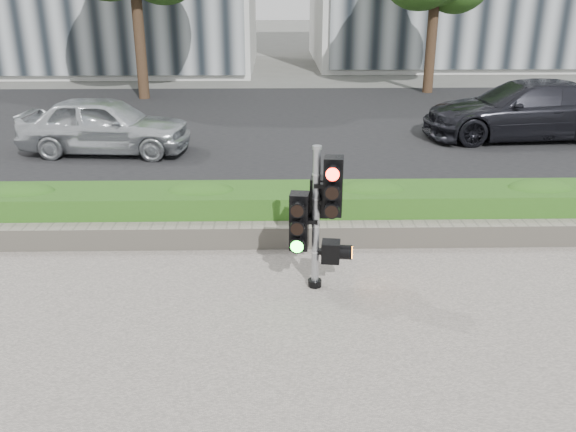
{
  "coord_description": "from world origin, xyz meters",
  "views": [
    {
      "loc": [
        -0.02,
        -6.57,
        3.78
      ],
      "look_at": [
        0.14,
        0.6,
        1.01
      ],
      "focal_mm": 38.0,
      "sensor_mm": 36.0,
      "label": 1
    }
  ],
  "objects": [
    {
      "name": "ground",
      "position": [
        0.0,
        0.0,
        0.0
      ],
      "size": [
        120.0,
        120.0,
        0.0
      ],
      "primitive_type": "plane",
      "color": "#51514C",
      "rests_on": "ground"
    },
    {
      "name": "road",
      "position": [
        0.0,
        10.0,
        0.01
      ],
      "size": [
        60.0,
        13.0,
        0.02
      ],
      "primitive_type": "cube",
      "color": "black",
      "rests_on": "ground"
    },
    {
      "name": "curb",
      "position": [
        0.0,
        3.15,
        0.06
      ],
      "size": [
        60.0,
        0.25,
        0.12
      ],
      "primitive_type": "cube",
      "color": "gray",
      "rests_on": "ground"
    },
    {
      "name": "stone_wall",
      "position": [
        0.0,
        1.9,
        0.2
      ],
      "size": [
        12.0,
        0.32,
        0.34
      ],
      "primitive_type": "cube",
      "color": "gray",
      "rests_on": "sidewalk"
    },
    {
      "name": "hedge",
      "position": [
        0.0,
        2.55,
        0.37
      ],
      "size": [
        12.0,
        1.0,
        0.68
      ],
      "primitive_type": "cube",
      "color": "#43882A",
      "rests_on": "sidewalk"
    },
    {
      "name": "traffic_signal",
      "position": [
        0.52,
        0.59,
        1.08
      ],
      "size": [
        0.68,
        0.52,
        1.9
      ],
      "rotation": [
        0.0,
        0.0,
        -0.14
      ],
      "color": "black",
      "rests_on": "sidewalk"
    },
    {
      "name": "car_silver",
      "position": [
        -3.94,
        7.37,
        0.68
      ],
      "size": [
        3.99,
        1.86,
        1.32
      ],
      "primitive_type": "imported",
      "rotation": [
        0.0,
        0.0,
        1.49
      ],
      "color": "silver",
      "rests_on": "road"
    },
    {
      "name": "car_dark",
      "position": [
        6.26,
        8.61,
        0.74
      ],
      "size": [
        5.06,
        2.22,
        1.45
      ],
      "primitive_type": "imported",
      "rotation": [
        0.0,
        0.0,
        -1.53
      ],
      "color": "black",
      "rests_on": "road"
    }
  ]
}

